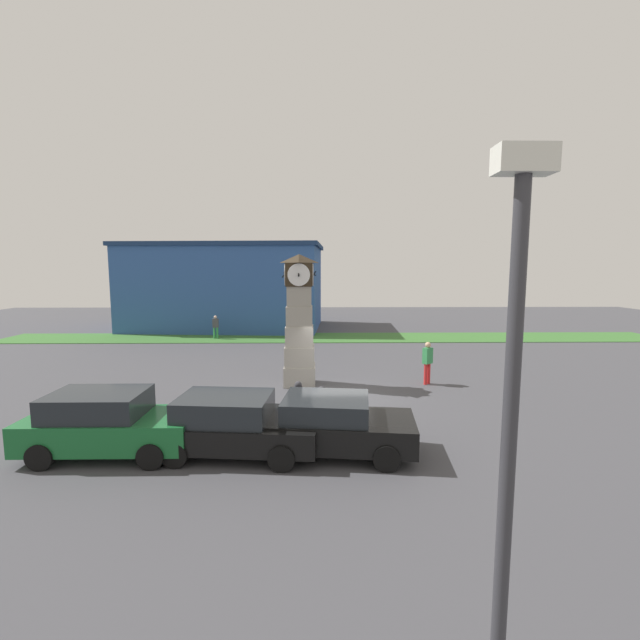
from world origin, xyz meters
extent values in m
plane|color=#424247|center=(0.00, 0.00, 0.00)|extent=(74.57, 74.57, 0.00)
cube|color=#9F9A8F|center=(-1.41, 1.81, 0.40)|extent=(1.26, 1.26, 0.81)
cube|color=#9F9A90|center=(-1.41, 1.81, 1.21)|extent=(1.19, 1.19, 0.81)
cube|color=#A19C92|center=(-1.41, 1.81, 2.02)|extent=(1.11, 1.11, 0.81)
cube|color=#9F9A90|center=(-1.41, 1.81, 2.82)|extent=(1.04, 1.04, 0.81)
cube|color=#9C968C|center=(-1.41, 1.81, 3.63)|extent=(0.97, 0.97, 0.81)
cube|color=#2D2316|center=(-1.41, 1.81, 4.50)|extent=(1.06, 1.06, 0.92)
cylinder|color=white|center=(-1.41, 2.36, 4.50)|extent=(0.87, 0.04, 0.87)
cube|color=black|center=(-1.41, 2.39, 4.50)|extent=(0.06, 0.20, 0.12)
cube|color=black|center=(-1.41, 2.39, 4.50)|extent=(0.04, 0.16, 0.32)
cylinder|color=white|center=(-1.41, 1.26, 4.50)|extent=(0.87, 0.04, 0.87)
cube|color=black|center=(-1.41, 1.23, 4.50)|extent=(0.06, 0.19, 0.14)
cube|color=black|center=(-1.41, 1.23, 4.50)|extent=(0.04, 0.33, 0.13)
cylinder|color=white|center=(-0.86, 1.81, 4.50)|extent=(0.04, 0.87, 0.87)
cube|color=black|center=(-0.83, 1.81, 4.50)|extent=(0.20, 0.06, 0.11)
cube|color=black|center=(-0.83, 1.81, 4.50)|extent=(0.21, 0.04, 0.30)
cylinder|color=white|center=(-1.96, 1.81, 4.50)|extent=(0.04, 0.87, 0.87)
cube|color=black|center=(-1.99, 1.81, 4.50)|extent=(0.10, 0.06, 0.20)
cube|color=black|center=(-1.99, 1.81, 4.50)|extent=(0.25, 0.04, 0.27)
pyramid|color=#2D2316|center=(-1.41, 1.81, 5.13)|extent=(1.12, 1.12, 0.35)
cylinder|color=#333338|center=(-0.60, -2.38, 0.47)|extent=(0.26, 0.26, 0.94)
sphere|color=#333338|center=(-0.60, -2.38, 0.98)|extent=(0.23, 0.23, 0.23)
cylinder|color=#333338|center=(-1.36, -1.28, 0.40)|extent=(0.27, 0.27, 0.79)
sphere|color=#333338|center=(-1.36, -1.28, 0.84)|extent=(0.25, 0.25, 0.25)
cube|color=#19602D|center=(-6.00, -4.77, 0.65)|extent=(4.18, 1.80, 0.75)
cube|color=#1E2328|center=(-6.31, -4.77, 1.33)|extent=(2.30, 1.65, 0.61)
cylinder|color=black|center=(-4.70, -3.92, 0.32)|extent=(0.64, 0.22, 0.64)
cylinder|color=black|center=(-4.70, -5.62, 0.32)|extent=(0.64, 0.22, 0.64)
cylinder|color=black|center=(-7.30, -3.91, 0.32)|extent=(0.64, 0.22, 0.64)
cylinder|color=black|center=(-7.30, -5.62, 0.32)|extent=(0.64, 0.22, 0.64)
cube|color=black|center=(-2.80, -4.79, 0.59)|extent=(4.30, 2.21, 0.63)
cube|color=#1E2328|center=(-3.11, -4.76, 1.21)|extent=(2.43, 1.90, 0.62)
cylinder|color=black|center=(-1.44, -4.03, 0.32)|extent=(0.66, 0.28, 0.64)
cylinder|color=black|center=(-1.60, -5.78, 0.32)|extent=(0.66, 0.28, 0.64)
cylinder|color=black|center=(-4.00, -3.80, 0.32)|extent=(0.66, 0.28, 0.64)
cylinder|color=black|center=(-4.16, -5.54, 0.32)|extent=(0.66, 0.28, 0.64)
cube|color=black|center=(-0.24, -4.78, 0.61)|extent=(4.10, 2.34, 0.68)
cube|color=#1E2328|center=(-0.53, -4.75, 1.21)|extent=(2.34, 1.98, 0.52)
cylinder|color=black|center=(1.07, -4.04, 0.32)|extent=(0.66, 0.29, 0.64)
cylinder|color=black|center=(0.86, -5.81, 0.32)|extent=(0.66, 0.29, 0.64)
cylinder|color=black|center=(-1.33, -3.75, 0.32)|extent=(0.66, 0.29, 0.64)
cylinder|color=black|center=(-1.55, -5.52, 0.32)|extent=(0.66, 0.29, 0.64)
cylinder|color=red|center=(3.91, 1.83, 0.43)|extent=(0.14, 0.14, 0.87)
cylinder|color=red|center=(3.75, 1.70, 0.43)|extent=(0.14, 0.14, 0.87)
cube|color=#338C4C|center=(3.83, 1.77, 1.19)|extent=(0.46, 0.44, 0.65)
sphere|color=tan|center=(3.83, 1.77, 1.64)|extent=(0.24, 0.24, 0.24)
cylinder|color=#338C4C|center=(-7.54, 13.31, 0.40)|extent=(0.14, 0.14, 0.79)
cylinder|color=#338C4C|center=(-7.34, 13.34, 0.40)|extent=(0.14, 0.14, 0.79)
cube|color=#3F3F47|center=(-7.44, 13.33, 1.09)|extent=(0.43, 0.29, 0.59)
sphere|color=beige|center=(-7.44, 13.33, 1.50)|extent=(0.21, 0.21, 0.21)
cylinder|color=#333338|center=(0.94, -11.59, 2.76)|extent=(0.14, 0.14, 5.52)
cube|color=silver|center=(0.94, -11.59, 5.64)|extent=(0.50, 0.24, 0.24)
cube|color=#2D5193|center=(-7.75, 19.24, 3.17)|extent=(15.18, 9.83, 6.35)
cube|color=navy|center=(-7.75, 19.24, 6.50)|extent=(15.63, 10.13, 0.30)
cube|color=#386B2D|center=(0.49, 13.67, 0.02)|extent=(44.74, 4.15, 0.04)
camera|label=1|loc=(-0.86, -15.33, 4.72)|focal=24.00mm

